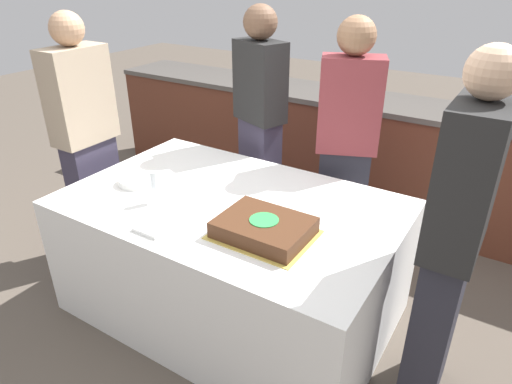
# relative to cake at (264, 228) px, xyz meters

# --- Properties ---
(ground_plane) EXTENTS (14.00, 14.00, 0.00)m
(ground_plane) POSITION_rel_cake_xyz_m (-0.33, 0.19, -0.77)
(ground_plane) COLOR brown
(back_counter) EXTENTS (4.40, 0.58, 0.92)m
(back_counter) POSITION_rel_cake_xyz_m (-0.33, 1.83, -0.31)
(back_counter) COLOR #5B2D1E
(back_counter) RESTS_ON ground_plane
(dining_table) EXTENTS (1.78, 1.14, 0.73)m
(dining_table) POSITION_rel_cake_xyz_m (-0.33, 0.19, -0.40)
(dining_table) COLOR white
(dining_table) RESTS_ON ground_plane
(cake) EXTENTS (0.46, 0.36, 0.09)m
(cake) POSITION_rel_cake_xyz_m (0.00, 0.00, 0.00)
(cake) COLOR gold
(cake) RESTS_ON dining_table
(plate_stack) EXTENTS (0.20, 0.20, 0.04)m
(plate_stack) POSITION_rel_cake_xyz_m (-0.91, 0.08, -0.02)
(plate_stack) COLOR white
(plate_stack) RESTS_ON dining_table
(wine_glass) EXTENTS (0.06, 0.06, 0.18)m
(wine_glass) POSITION_rel_cake_xyz_m (-0.65, -0.03, 0.08)
(wine_glass) COLOR white
(wine_glass) RESTS_ON dining_table
(side_plate_near_cake) EXTENTS (0.21, 0.21, 0.00)m
(side_plate_near_cake) POSITION_rel_cake_xyz_m (-0.08, 0.33, -0.04)
(side_plate_near_cake) COLOR white
(side_plate_near_cake) RESTS_ON dining_table
(utensil_pile) EXTENTS (0.15, 0.12, 0.02)m
(utensil_pile) POSITION_rel_cake_xyz_m (-0.48, -0.25, -0.03)
(utensil_pile) COLOR white
(utensil_pile) RESTS_ON dining_table
(person_cutting_cake) EXTENTS (0.41, 0.32, 1.61)m
(person_cutting_cake) POSITION_rel_cake_xyz_m (0.00, 0.98, 0.08)
(person_cutting_cake) COLOR #282833
(person_cutting_cake) RESTS_ON ground_plane
(person_seated_left) EXTENTS (0.20, 0.39, 1.63)m
(person_seated_left) POSITION_rel_cake_xyz_m (-1.44, 0.19, 0.07)
(person_seated_left) COLOR #383347
(person_seated_left) RESTS_ON ground_plane
(person_seated_right) EXTENTS (0.20, 0.42, 1.64)m
(person_seated_right) POSITION_rel_cake_xyz_m (0.78, 0.19, 0.08)
(person_seated_right) COLOR #282833
(person_seated_right) RESTS_ON ground_plane
(person_standing_back) EXTENTS (0.39, 0.31, 1.64)m
(person_standing_back) POSITION_rel_cake_xyz_m (-0.63, 0.98, 0.10)
(person_standing_back) COLOR #383347
(person_standing_back) RESTS_ON ground_plane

